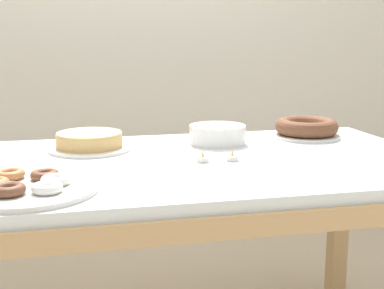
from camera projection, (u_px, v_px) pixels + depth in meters
The scene contains 8 objects.
wall_back at pixel (122, 14), 3.29m from camera, with size 8.00×0.10×2.60m, color silver.
dining_table at pixel (179, 186), 1.75m from camera, with size 1.74×0.94×0.77m.
cake_chocolate_round at pixel (90, 142), 1.87m from camera, with size 0.29×0.29×0.06m.
cake_golden_bundt at pixel (306, 128), 2.11m from camera, with size 0.27×0.27×0.07m.
pastry_platter at pixel (27, 186), 1.38m from camera, with size 0.37×0.37×0.04m.
plate_stack at pixel (217, 134), 1.98m from camera, with size 0.21×0.21×0.07m.
tealight_near_cakes at pixel (232, 158), 1.72m from camera, with size 0.04×0.04×0.04m.
tealight_right_edge at pixel (203, 159), 1.70m from camera, with size 0.04×0.04×0.04m.
Camera 1 is at (-0.33, -1.65, 1.17)m, focal length 50.00 mm.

